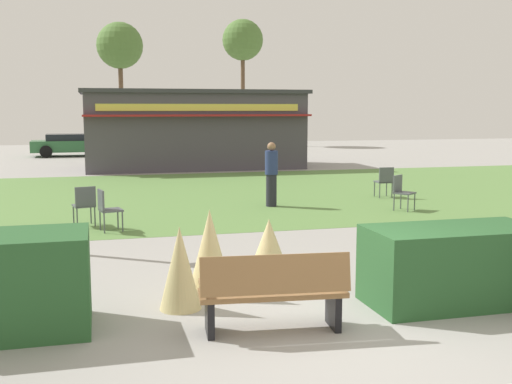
% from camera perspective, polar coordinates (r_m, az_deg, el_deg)
% --- Properties ---
extents(ground_plane, '(80.00, 80.00, 0.00)m').
position_cam_1_polar(ground_plane, '(7.49, 7.51, -12.41)').
color(ground_plane, '#999691').
extents(lawn_patch, '(36.00, 12.00, 0.01)m').
position_cam_1_polar(lawn_patch, '(18.69, -6.08, -0.24)').
color(lawn_patch, '#5B8442').
rests_on(lawn_patch, ground_plane).
extents(park_bench, '(1.74, 0.68, 0.95)m').
position_cam_1_polar(park_bench, '(7.19, 1.63, -9.16)').
color(park_bench, olive).
rests_on(park_bench, ground_plane).
extents(hedge_left, '(1.86, 1.10, 1.15)m').
position_cam_1_polar(hedge_left, '(7.71, -21.98, -7.85)').
color(hedge_left, '#28562B').
rests_on(hedge_left, ground_plane).
extents(hedge_right, '(2.30, 1.10, 1.02)m').
position_cam_1_polar(hedge_right, '(8.64, 17.69, -6.44)').
color(hedge_right, '#28562B').
rests_on(hedge_right, ground_plane).
extents(ornamental_grass_behind_left, '(0.72, 0.72, 0.97)m').
position_cam_1_polar(ornamental_grass_behind_left, '(9.15, 1.19, -5.47)').
color(ornamental_grass_behind_left, '#D1BC7F').
rests_on(ornamental_grass_behind_left, ground_plane).
extents(ornamental_grass_behind_right, '(0.63, 0.63, 1.21)m').
position_cam_1_polar(ornamental_grass_behind_right, '(8.56, -4.25, -5.58)').
color(ornamental_grass_behind_right, '#D1BC7F').
rests_on(ornamental_grass_behind_right, ground_plane).
extents(ornamental_grass_behind_center, '(0.54, 0.54, 1.08)m').
position_cam_1_polar(ornamental_grass_behind_center, '(8.06, -6.99, -6.92)').
color(ornamental_grass_behind_center, '#D1BC7F').
rests_on(ornamental_grass_behind_center, ground_plane).
extents(food_kiosk, '(9.40, 4.65, 3.33)m').
position_cam_1_polar(food_kiosk, '(27.28, -5.80, 5.78)').
color(food_kiosk, '#47424C').
rests_on(food_kiosk, ground_plane).
extents(cafe_chair_west, '(0.62, 0.62, 0.89)m').
position_cam_1_polar(cafe_chair_west, '(16.11, 13.20, 0.22)').
color(cafe_chair_west, '#4C5156').
rests_on(cafe_chair_west, ground_plane).
extents(cafe_chair_east, '(0.53, 0.53, 0.89)m').
position_cam_1_polar(cafe_chair_east, '(14.02, -15.46, -0.95)').
color(cafe_chair_east, '#4C5156').
rests_on(cafe_chair_east, ground_plane).
extents(cafe_chair_center, '(0.52, 0.52, 0.89)m').
position_cam_1_polar(cafe_chair_center, '(13.33, -13.56, -1.32)').
color(cafe_chair_center, '#4C5156').
rests_on(cafe_chair_center, ground_plane).
extents(cafe_chair_north, '(0.46, 0.46, 0.89)m').
position_cam_1_polar(cafe_chair_north, '(18.29, 11.73, 1.13)').
color(cafe_chair_north, '#4C5156').
rests_on(cafe_chair_north, ground_plane).
extents(person_strolling, '(0.34, 0.34, 1.69)m').
position_cam_1_polar(person_strolling, '(16.28, 1.42, 1.67)').
color(person_strolling, '#23232D').
rests_on(person_strolling, ground_plane).
extents(parked_car_west_slot, '(4.26, 2.16, 1.20)m').
position_cam_1_polar(parked_car_west_slot, '(35.17, -16.61, 4.23)').
color(parked_car_west_slot, '#2D6638').
rests_on(parked_car_west_slot, ground_plane).
extents(tree_left_bg, '(2.80, 2.80, 8.63)m').
position_cam_1_polar(tree_left_bg, '(43.89, -1.23, 13.67)').
color(tree_left_bg, brown).
rests_on(tree_left_bg, ground_plane).
extents(tree_right_bg, '(2.80, 2.80, 7.75)m').
position_cam_1_polar(tree_right_bg, '(39.57, -12.39, 12.90)').
color(tree_right_bg, brown).
rests_on(tree_right_bg, ground_plane).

